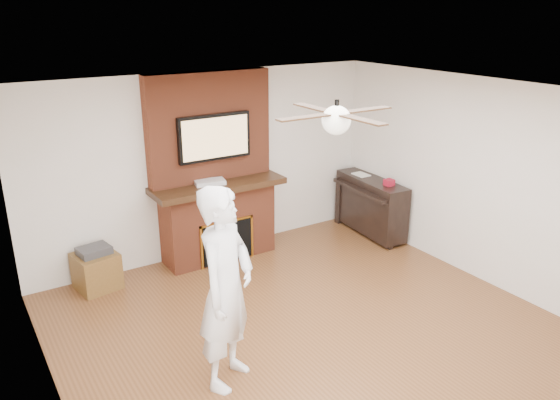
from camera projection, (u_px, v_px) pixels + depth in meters
room_shell at (332, 232)px, 5.17m from camera, size 5.36×5.86×2.86m
fireplace at (215, 187)px, 7.29m from camera, size 1.78×0.64×2.50m
tv at (215, 137)px, 7.02m from camera, size 1.00×0.08×0.60m
ceiling_fan at (336, 119)px, 4.81m from camera, size 1.21×1.21×0.31m
person at (226, 288)px, 4.77m from camera, size 0.83×0.78×1.88m
side_table at (96, 269)px, 6.64m from camera, size 0.54×0.54×0.54m
piano at (370, 205)px, 8.19m from camera, size 0.59×1.34×0.95m
cable_box at (210, 182)px, 7.11m from camera, size 0.42×0.30×0.06m
candle_orange at (216, 260)px, 7.32m from camera, size 0.07×0.07×0.13m
candle_green at (221, 259)px, 7.37m from camera, size 0.07×0.07×0.09m
candle_cream at (236, 254)px, 7.50m from camera, size 0.08×0.08×0.11m
candle_blue at (231, 255)px, 7.51m from camera, size 0.06×0.06×0.08m
candle_orange_extra at (222, 258)px, 7.36m from camera, size 0.07×0.07×0.13m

